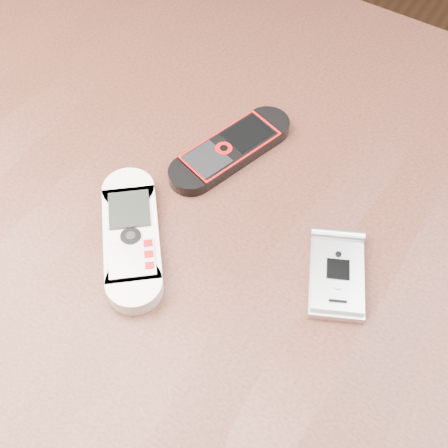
{
  "coord_description": "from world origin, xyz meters",
  "views": [
    {
      "loc": [
        0.19,
        -0.29,
        1.24
      ],
      "look_at": [
        0.01,
        0.0,
        0.76
      ],
      "focal_mm": 50.0,
      "sensor_mm": 36.0,
      "label": 1
    }
  ],
  "objects_px": {
    "nokia_black_red": "(231,149)",
    "motorola_razr": "(337,275)",
    "nokia_white": "(131,236)",
    "table": "(220,283)"
  },
  "relations": [
    {
      "from": "nokia_white",
      "to": "nokia_black_red",
      "type": "bearing_deg",
      "value": 42.02
    },
    {
      "from": "nokia_white",
      "to": "motorola_razr",
      "type": "relative_size",
      "value": 1.65
    },
    {
      "from": "nokia_black_red",
      "to": "motorola_razr",
      "type": "bearing_deg",
      "value": -8.57
    },
    {
      "from": "nokia_white",
      "to": "nokia_black_red",
      "type": "xyz_separation_m",
      "value": [
        0.02,
        0.14,
        -0.0
      ]
    },
    {
      "from": "nokia_black_red",
      "to": "motorola_razr",
      "type": "height_order",
      "value": "same"
    },
    {
      "from": "table",
      "to": "nokia_black_red",
      "type": "xyz_separation_m",
      "value": [
        -0.04,
        0.09,
        0.11
      ]
    },
    {
      "from": "table",
      "to": "nokia_black_red",
      "type": "bearing_deg",
      "value": 115.5
    },
    {
      "from": "motorola_razr",
      "to": "nokia_black_red",
      "type": "bearing_deg",
      "value": 128.58
    },
    {
      "from": "table",
      "to": "nokia_black_red",
      "type": "relative_size",
      "value": 7.92
    },
    {
      "from": "nokia_white",
      "to": "nokia_black_red",
      "type": "height_order",
      "value": "nokia_white"
    }
  ]
}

